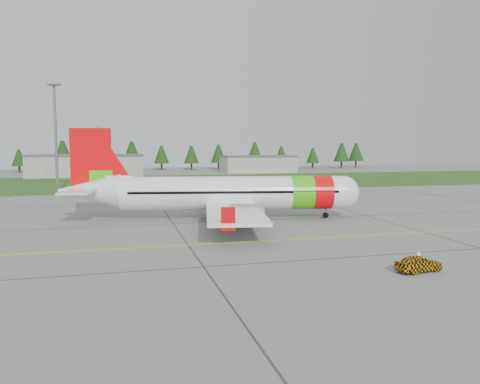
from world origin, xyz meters
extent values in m
plane|color=gray|center=(0.00, 0.00, 0.00)|extent=(320.00, 320.00, 0.00)
cylinder|color=white|center=(-7.28, 21.71, 3.27)|extent=(27.71, 8.91, 4.11)
sphere|color=white|center=(6.21, 19.28, 3.27)|extent=(4.11, 4.11, 4.11)
cone|color=white|center=(-24.40, 24.80, 3.64)|extent=(7.99, 5.36, 4.11)
cube|color=black|center=(6.52, 19.22, 3.64)|extent=(2.15, 3.00, 0.59)
cylinder|color=#44DC10|center=(1.02, 20.22, 3.27)|extent=(3.44, 4.61, 4.19)
cylinder|color=#FB080B|center=(3.51, 19.77, 3.27)|extent=(3.03, 4.54, 4.19)
cube|color=white|center=(-7.80, 21.81, 2.11)|extent=(11.70, 34.24, 0.38)
cube|color=#FB080B|center=(-5.86, 38.49, 2.69)|extent=(1.28, 0.41, 2.11)
cube|color=#FB080B|center=(-11.81, 5.49, 2.69)|extent=(1.28, 0.41, 2.11)
cylinder|color=gray|center=(-5.21, 27.23, 1.53)|extent=(4.13, 2.85, 2.21)
cylinder|color=gray|center=(-7.27, 15.82, 1.53)|extent=(4.13, 2.85, 2.21)
cube|color=#FB080B|center=(-24.20, 24.76, 7.17)|extent=(4.84, 1.23, 8.01)
cube|color=#44DC10|center=(-23.05, 24.56, 4.85)|extent=(2.78, 0.92, 2.53)
cube|color=white|center=(-24.92, 24.89, 3.90)|extent=(5.47, 12.53, 0.23)
cylinder|color=slate|center=(4.14, 19.65, 0.74)|extent=(0.19, 0.19, 1.48)
cylinder|color=black|center=(4.14, 19.65, 0.36)|extent=(0.76, 0.42, 0.72)
cylinder|color=slate|center=(-8.31, 24.90, 1.00)|extent=(0.23, 0.23, 2.00)
cylinder|color=black|center=(-8.73, 24.97, 0.55)|extent=(1.16, 0.66, 1.10)
cylinder|color=slate|center=(-9.36, 19.09, 1.00)|extent=(0.23, 0.23, 2.00)
cylinder|color=black|center=(-9.78, 19.16, 0.55)|extent=(1.16, 0.66, 1.10)
imported|color=#F2AB0D|center=(-0.14, -5.22, 1.80)|extent=(1.42, 1.60, 3.59)
imported|color=white|center=(-24.79, 57.50, 2.35)|extent=(1.95, 1.88, 4.71)
cube|color=#30561E|center=(0.00, 82.00, 0.01)|extent=(320.00, 50.00, 0.03)
cube|color=gold|center=(0.00, 8.00, 0.01)|extent=(120.00, 0.25, 0.02)
cube|color=#A8A8A3|center=(-30.00, 110.00, 3.00)|extent=(32.00, 14.00, 6.00)
cube|color=#A8A8A3|center=(25.00, 118.00, 2.60)|extent=(24.00, 12.00, 5.20)
cylinder|color=slate|center=(-32.00, 58.00, 10.00)|extent=(0.50, 0.50, 20.00)
camera|label=1|loc=(-21.05, -34.04, 9.16)|focal=35.00mm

